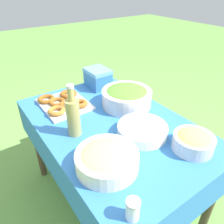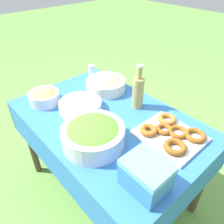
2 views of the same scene
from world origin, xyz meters
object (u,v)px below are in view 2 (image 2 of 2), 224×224
salad_bowl (93,134)px  fruit_bowl (44,96)px  pasta_bowl (106,83)px  olive_oil_bottle (138,91)px  plate_stack (80,106)px  cooler_box (146,175)px  donut_platter (171,134)px

salad_bowl → fruit_bowl: 0.54m
pasta_bowl → olive_oil_bottle: (0.31, 0.01, 0.07)m
plate_stack → cooler_box: size_ratio=1.42×
salad_bowl → fruit_bowl: size_ratio=1.61×
olive_oil_bottle → salad_bowl: bearing=-78.8°
plate_stack → fruit_bowl: fruit_bowl is taller
pasta_bowl → cooler_box: cooler_box is taller
olive_oil_bottle → fruit_bowl: 0.63m
salad_bowl → pasta_bowl: salad_bowl is taller
plate_stack → olive_oil_bottle: olive_oil_bottle is taller
pasta_bowl → donut_platter: 0.65m
fruit_bowl → olive_oil_bottle: bearing=43.4°
pasta_bowl → cooler_box: (0.76, -0.42, 0.02)m
donut_platter → plate_stack: 0.60m
salad_bowl → cooler_box: cooler_box is taller
olive_oil_bottle → cooler_box: (0.45, -0.43, -0.04)m
pasta_bowl → olive_oil_bottle: size_ratio=0.97×
salad_bowl → donut_platter: (0.24, 0.35, -0.05)m
salad_bowl → cooler_box: size_ratio=1.72×
donut_platter → fruit_bowl: size_ratio=1.70×
fruit_bowl → cooler_box: cooler_box is taller
salad_bowl → fruit_bowl: salad_bowl is taller
pasta_bowl → fruit_bowl: (-0.15, -0.43, -0.00)m
salad_bowl → fruit_bowl: (-0.54, 0.00, -0.02)m
salad_bowl → donut_platter: size_ratio=0.95×
salad_bowl → plate_stack: 0.34m
plate_stack → cooler_box: (0.67, -0.13, 0.04)m
salad_bowl → plate_stack: salad_bowl is taller
olive_oil_bottle → fruit_bowl: (-0.46, -0.43, -0.07)m
pasta_bowl → plate_stack: size_ratio=1.05×
pasta_bowl → salad_bowl: bearing=-47.0°
fruit_bowl → pasta_bowl: bearing=71.2°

